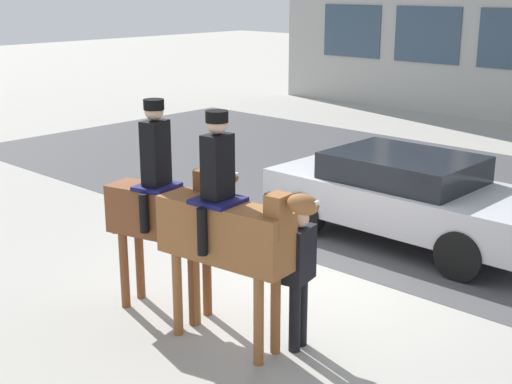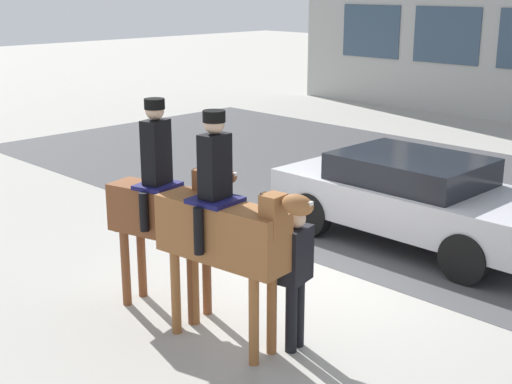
# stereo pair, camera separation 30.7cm
# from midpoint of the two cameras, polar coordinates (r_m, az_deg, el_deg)

# --- Properties ---
(ground_plane) EXTENTS (80.00, 80.00, 0.00)m
(ground_plane) POSITION_cam_midpoint_polar(r_m,az_deg,el_deg) (9.91, 4.86, -6.82)
(ground_plane) COLOR #9E9B93
(road_surface) EXTENTS (22.47, 8.50, 0.01)m
(road_surface) POSITION_cam_midpoint_polar(r_m,az_deg,el_deg) (13.69, 17.89, -1.01)
(road_surface) COLOR #444447
(road_surface) RESTS_ON ground_plane
(mounted_horse_lead) EXTENTS (1.79, 0.77, 2.62)m
(mounted_horse_lead) POSITION_cam_midpoint_polar(r_m,az_deg,el_deg) (8.52, -6.26, -1.10)
(mounted_horse_lead) COLOR brown
(mounted_horse_lead) RESTS_ON ground_plane
(mounted_horse_companion) EXTENTS (2.05, 0.65, 2.63)m
(mounted_horse_companion) POSITION_cam_midpoint_polar(r_m,az_deg,el_deg) (7.63, -1.46, -2.86)
(mounted_horse_companion) COLOR brown
(mounted_horse_companion) RESTS_ON ground_plane
(pedestrian_bystander) EXTENTS (0.81, 0.56, 1.61)m
(pedestrian_bystander) POSITION_cam_midpoint_polar(r_m,az_deg,el_deg) (7.69, 4.21, -6.16)
(pedestrian_bystander) COLOR black
(pedestrian_bystander) RESTS_ON ground_plane
(street_car_near_lane) EXTENTS (4.39, 1.94, 1.37)m
(street_car_near_lane) POSITION_cam_midpoint_polar(r_m,az_deg,el_deg) (11.26, 13.30, -0.34)
(street_car_near_lane) COLOR #B7B7BC
(street_car_near_lane) RESTS_ON ground_plane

